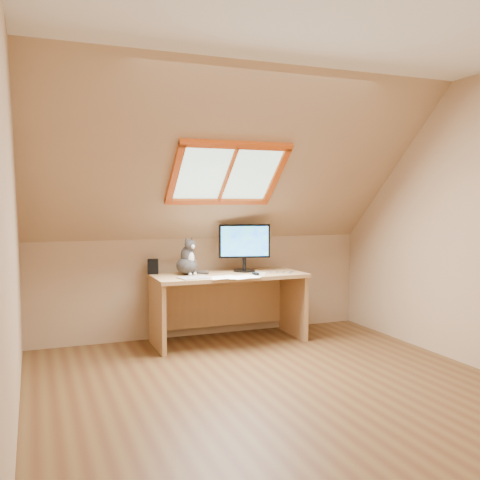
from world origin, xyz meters
name	(u,v)px	position (x,y,z in m)	size (l,w,h in m)	color
ground	(276,389)	(0.00, 0.00, 0.00)	(3.50, 3.50, 0.00)	brown
room_shell	(283,193)	(0.00, -0.09, 1.43)	(3.52, 3.52, 2.41)	tan
desk	(226,294)	(0.13, 1.44, 0.46)	(1.47, 0.65, 0.67)	tan
monitor	(244,244)	(0.34, 1.47, 0.95)	(0.51, 0.22, 0.47)	black
cat	(187,261)	(-0.26, 1.46, 0.80)	(0.27, 0.30, 0.37)	#3C3835
desk_speaker	(153,267)	(-0.55, 1.63, 0.74)	(0.10, 0.10, 0.14)	black
graphics_tablet	(194,278)	(-0.27, 1.19, 0.68)	(0.27, 0.19, 0.01)	#B2B2B7
mouse	(256,274)	(0.33, 1.16, 0.69)	(0.06, 0.11, 0.03)	black
papers	(233,277)	(0.09, 1.12, 0.68)	(0.35, 0.30, 0.01)	white
cables	(272,273)	(0.55, 1.26, 0.68)	(0.51, 0.26, 0.01)	silver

